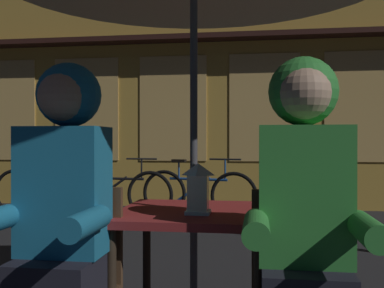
% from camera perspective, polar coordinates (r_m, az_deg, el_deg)
% --- Properties ---
extents(cafe_table, '(0.72, 0.72, 0.74)m').
position_cam_1_polar(cafe_table, '(2.23, 0.22, -10.84)').
color(cafe_table, maroon).
rests_on(cafe_table, ground_plane).
extents(lantern, '(0.11, 0.11, 0.23)m').
position_cam_1_polar(lantern, '(2.08, 0.77, -5.44)').
color(lantern, white).
rests_on(lantern, cafe_table).
extents(chair_left, '(0.40, 0.40, 0.87)m').
position_cam_1_polar(chair_left, '(2.04, -15.34, -16.19)').
color(chair_left, '#513823').
rests_on(chair_left, ground_plane).
extents(person_left_hooded, '(0.45, 0.56, 1.40)m').
position_cam_1_polar(person_left_hooded, '(1.92, -16.05, -6.37)').
color(person_left_hooded, black).
rests_on(person_left_hooded, ground_plane).
extents(person_right_hooded, '(0.45, 0.56, 1.40)m').
position_cam_1_polar(person_right_hooded, '(1.76, 13.98, -6.98)').
color(person_right_hooded, black).
rests_on(person_right_hooded, ground_plane).
extents(shopfront_building, '(10.00, 0.93, 6.20)m').
position_cam_1_polar(shopfront_building, '(7.85, 3.47, 15.27)').
color(shopfront_building, gold).
rests_on(shopfront_building, ground_plane).
extents(bicycle_nearest, '(1.68, 0.09, 0.84)m').
position_cam_1_polar(bicycle_nearest, '(6.93, -17.69, -5.64)').
color(bicycle_nearest, black).
rests_on(bicycle_nearest, ground_plane).
extents(bicycle_second, '(1.68, 0.17, 0.84)m').
position_cam_1_polar(bicycle_second, '(6.50, -9.63, -6.03)').
color(bicycle_second, black).
rests_on(bicycle_second, ground_plane).
extents(bicycle_third, '(1.65, 0.40, 0.84)m').
position_cam_1_polar(bicycle_third, '(6.30, 0.74, -6.22)').
color(bicycle_third, black).
rests_on(bicycle_third, ground_plane).
extents(potted_plant, '(0.60, 0.60, 0.92)m').
position_cam_1_polar(potted_plant, '(7.19, -18.73, -3.85)').
color(potted_plant, brown).
rests_on(potted_plant, ground_plane).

